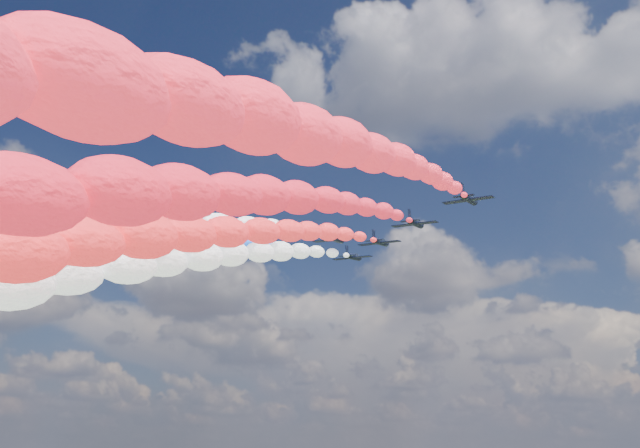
% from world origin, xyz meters
% --- Properties ---
extents(jet_0, '(9.31, 12.64, 4.70)m').
position_xyz_m(jet_0, '(-32.65, -7.14, 100.73)').
color(jet_0, black).
extents(jet_1, '(9.68, 12.91, 4.70)m').
position_xyz_m(jet_1, '(-22.74, 5.96, 100.73)').
color(jet_1, black).
extents(trail_1, '(6.50, 126.11, 41.03)m').
position_xyz_m(trail_1, '(-22.74, -58.95, 82.60)').
color(trail_1, blue).
extents(jet_2, '(9.58, 12.83, 4.70)m').
position_xyz_m(jet_2, '(-10.43, 14.64, 100.73)').
color(jet_2, black).
extents(trail_2, '(6.50, 126.11, 41.03)m').
position_xyz_m(trail_2, '(-10.43, -50.26, 82.60)').
color(trail_2, blue).
extents(jet_3, '(9.31, 12.64, 4.70)m').
position_xyz_m(jet_3, '(1.51, 9.19, 100.73)').
color(jet_3, black).
extents(trail_3, '(6.50, 126.11, 41.03)m').
position_xyz_m(trail_3, '(1.51, -55.71, 82.60)').
color(trail_3, white).
extents(jet_4, '(9.36, 12.68, 4.70)m').
position_xyz_m(jet_4, '(0.36, 24.92, 100.73)').
color(jet_4, black).
extents(trail_4, '(6.50, 126.11, 41.03)m').
position_xyz_m(trail_4, '(0.36, -39.99, 82.60)').
color(trail_4, silver).
extents(jet_5, '(9.53, 12.80, 4.70)m').
position_xyz_m(jet_5, '(9.82, 15.04, 100.73)').
color(jet_5, black).
extents(trail_5, '(6.50, 126.11, 41.03)m').
position_xyz_m(trail_5, '(9.82, -49.87, 82.60)').
color(trail_5, red).
extents(jet_6, '(9.40, 12.70, 4.70)m').
position_xyz_m(jet_6, '(20.37, 4.25, 100.73)').
color(jet_6, black).
extents(trail_6, '(6.50, 126.11, 41.03)m').
position_xyz_m(trail_6, '(20.37, -60.66, 82.60)').
color(trail_6, red).
extents(jet_7, '(9.91, 13.06, 4.70)m').
position_xyz_m(jet_7, '(33.00, -6.60, 100.73)').
color(jet_7, black).
extents(trail_7, '(6.50, 126.11, 41.03)m').
position_xyz_m(trail_7, '(33.00, -71.51, 82.60)').
color(trail_7, red).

